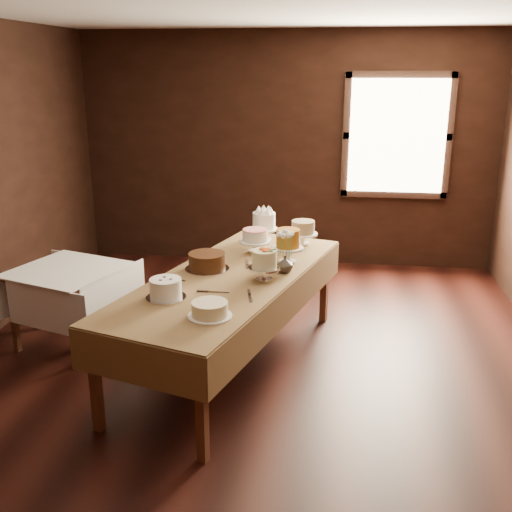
# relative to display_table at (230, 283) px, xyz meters

# --- Properties ---
(floor) EXTENTS (5.00, 6.00, 0.01)m
(floor) POSITION_rel_display_table_xyz_m (0.20, -0.14, -0.74)
(floor) COLOR black
(floor) RESTS_ON ground
(ceiling) EXTENTS (5.00, 6.00, 0.01)m
(ceiling) POSITION_rel_display_table_xyz_m (0.20, -0.14, 2.06)
(ceiling) COLOR beige
(ceiling) RESTS_ON wall_back
(wall_back) EXTENTS (5.00, 0.02, 2.80)m
(wall_back) POSITION_rel_display_table_xyz_m (0.20, 2.86, 0.66)
(wall_back) COLOR black
(wall_back) RESTS_ON ground
(wall_front) EXTENTS (5.00, 0.02, 2.80)m
(wall_front) POSITION_rel_display_table_xyz_m (0.20, -3.14, 0.66)
(wall_front) COLOR black
(wall_front) RESTS_ON ground
(window) EXTENTS (1.10, 0.05, 1.30)m
(window) POSITION_rel_display_table_xyz_m (1.50, 2.80, 0.86)
(window) COLOR #FFEABF
(window) RESTS_ON wall_back
(display_table) EXTENTS (1.71, 2.75, 0.80)m
(display_table) POSITION_rel_display_table_xyz_m (0.00, 0.00, 0.00)
(display_table) COLOR #4F2B1A
(display_table) RESTS_ON ground
(side_table) EXTENTS (1.06, 1.06, 0.71)m
(side_table) POSITION_rel_display_table_xyz_m (-1.48, 0.23, -0.11)
(side_table) COLOR #4F2B1A
(side_table) RESTS_ON ground
(cake_meringue) EXTENTS (0.26, 0.26, 0.27)m
(cake_meringue) POSITION_rel_display_table_xyz_m (0.15, 1.06, 0.18)
(cake_meringue) COLOR white
(cake_meringue) RESTS_ON display_table
(cake_speckled) EXTENTS (0.27, 0.27, 0.24)m
(cake_speckled) POSITION_rel_display_table_xyz_m (0.53, 0.95, 0.16)
(cake_speckled) COLOR white
(cake_speckled) RESTS_ON display_table
(cake_lattice) EXTENTS (0.28, 0.28, 0.21)m
(cake_lattice) POSITION_rel_display_table_xyz_m (0.12, 0.65, 0.15)
(cake_lattice) COLOR white
(cake_lattice) RESTS_ON display_table
(cake_caramel) EXTENTS (0.27, 0.27, 0.30)m
(cake_caramel) POSITION_rel_display_table_xyz_m (0.43, 0.40, 0.19)
(cake_caramel) COLOR white
(cake_caramel) RESTS_ON display_table
(cake_chocolate) EXTENTS (0.42, 0.42, 0.14)m
(cake_chocolate) POSITION_rel_display_table_xyz_m (-0.21, 0.12, 0.13)
(cake_chocolate) COLOR silver
(cake_chocolate) RESTS_ON display_table
(cake_flowers) EXTENTS (0.25, 0.25, 0.26)m
(cake_flowers) POSITION_rel_display_table_xyz_m (0.28, -0.07, 0.17)
(cake_flowers) COLOR silver
(cake_flowers) RESTS_ON display_table
(cake_swirl) EXTENTS (0.30, 0.30, 0.15)m
(cake_swirl) POSITION_rel_display_table_xyz_m (-0.37, -0.53, 0.13)
(cake_swirl) COLOR silver
(cake_swirl) RESTS_ON display_table
(cake_cream) EXTENTS (0.34, 0.34, 0.10)m
(cake_cream) POSITION_rel_display_table_xyz_m (0.01, -0.82, 0.11)
(cake_cream) COLOR white
(cake_cream) RESTS_ON display_table
(cake_server_a) EXTENTS (0.24, 0.03, 0.01)m
(cake_server_a) POSITION_rel_display_table_xyz_m (-0.01, -0.38, 0.06)
(cake_server_a) COLOR silver
(cake_server_a) RESTS_ON display_table
(cake_server_b) EXTENTS (0.08, 0.24, 0.01)m
(cake_server_b) POSITION_rel_display_table_xyz_m (0.23, -0.47, 0.06)
(cake_server_b) COLOR silver
(cake_server_b) RESTS_ON display_table
(cake_server_c) EXTENTS (0.07, 0.24, 0.01)m
(cake_server_c) POSITION_rel_display_table_xyz_m (0.09, 0.35, 0.06)
(cake_server_c) COLOR silver
(cake_server_c) RESTS_ON display_table
(cake_server_d) EXTENTS (0.24, 0.07, 0.01)m
(cake_server_d) POSITION_rel_display_table_xyz_m (0.38, 0.19, 0.06)
(cake_server_d) COLOR silver
(cake_server_d) RESTS_ON display_table
(cake_server_e) EXTENTS (0.24, 0.08, 0.01)m
(cake_server_e) POSITION_rel_display_table_xyz_m (-0.39, -0.16, 0.06)
(cake_server_e) COLOR silver
(cake_server_e) RESTS_ON display_table
(flower_vase) EXTENTS (0.19, 0.19, 0.14)m
(flower_vase) POSITION_rel_display_table_xyz_m (0.43, 0.14, 0.13)
(flower_vase) COLOR #2D2823
(flower_vase) RESTS_ON display_table
(flower_bouquet) EXTENTS (0.14, 0.14, 0.20)m
(flower_bouquet) POSITION_rel_display_table_xyz_m (0.43, 0.14, 0.32)
(flower_bouquet) COLOR white
(flower_bouquet) RESTS_ON flower_vase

